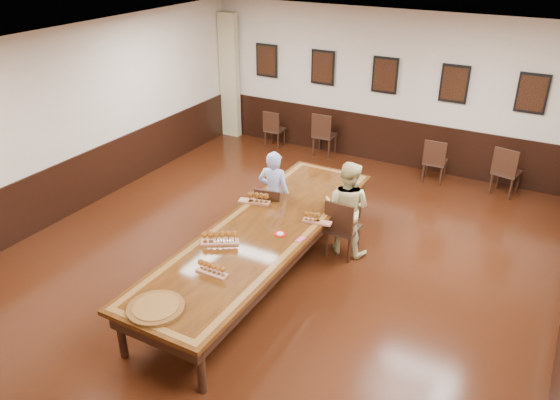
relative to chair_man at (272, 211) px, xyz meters
The scene contains 23 objects.
floor 1.22m from the chair_man, 66.62° to the right, with size 8.00×10.00×0.02m, color black.
ceiling 2.97m from the chair_man, 66.62° to the right, with size 8.00×10.00×0.02m, color white.
wall_back 4.16m from the chair_man, 83.62° to the left, with size 8.00×0.02×3.20m, color beige.
wall_left 3.88m from the chair_man, 163.89° to the right, with size 0.02×10.00×3.20m, color beige.
chair_man is the anchor object (origin of this frame).
chair_woman 1.25m from the chair_man, ahead, with size 0.46×0.50×0.97m, color black, non-canonical shape.
spare_chair_a 4.14m from the chair_man, 118.79° to the left, with size 0.41×0.44×0.87m, color black, non-canonical shape.
spare_chair_b 3.80m from the chair_man, 101.61° to the left, with size 0.46×0.50×0.98m, color black, non-canonical shape.
spare_chair_c 3.89m from the chair_man, 62.71° to the left, with size 0.43×0.47×0.92m, color black, non-canonical shape.
spare_chair_d 4.71m from the chair_man, 48.51° to the left, with size 0.46×0.50×0.98m, color black, non-canonical shape.
person_man 0.29m from the chair_man, 98.31° to the left, with size 0.53×0.35×1.46m, color #526ACF.
person_woman 1.29m from the chair_man, ahead, with size 0.76×0.59×1.52m, color beige.
pink_phone 1.50m from the chair_man, 44.60° to the right, with size 0.08×0.15×0.01m, color #D5476C.
curtain 5.13m from the chair_man, 131.09° to the left, with size 0.45×0.18×2.90m, color tan.
wainscoting 1.12m from the chair_man, 66.62° to the right, with size 8.00×10.00×1.00m.
conference_table 1.13m from the chair_man, 66.62° to the right, with size 1.40×5.00×0.76m.
posters 4.19m from the chair_man, 83.50° to the left, with size 6.14×0.04×0.74m.
flight_a 0.54m from the chair_man, 101.53° to the right, with size 0.52×0.27×0.18m.
flight_b 1.17m from the chair_man, 25.55° to the right, with size 0.44×0.20×0.16m.
flight_c 1.70m from the chair_man, 85.64° to the right, with size 0.52×0.41×0.19m.
flight_d 2.37m from the chair_man, 78.89° to the right, with size 0.43×0.13×0.16m.
red_plate_grp 1.31m from the chair_man, 54.99° to the right, with size 0.18×0.18×0.02m.
carved_platter 3.22m from the chair_man, 84.45° to the right, with size 0.81×0.81×0.05m.
Camera 1 is at (3.49, -5.81, 4.64)m, focal length 35.00 mm.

